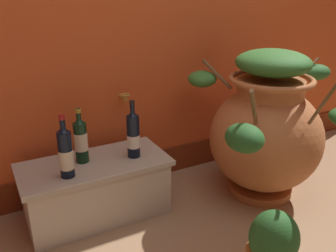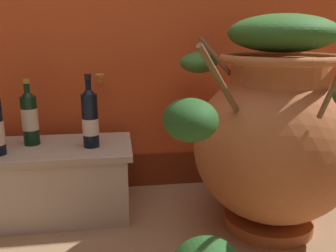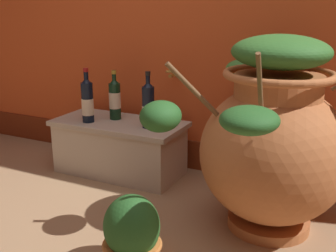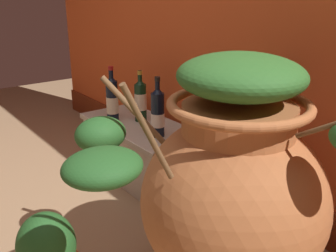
{
  "view_description": "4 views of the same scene",
  "coord_description": "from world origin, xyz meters",
  "px_view_note": "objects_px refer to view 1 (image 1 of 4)",
  "views": [
    {
      "loc": [
        -1.09,
        -1.06,
        1.32
      ],
      "look_at": [
        -0.09,
        0.8,
        0.5
      ],
      "focal_mm": 39.27,
      "sensor_mm": 36.0,
      "label": 1
    },
    {
      "loc": [
        -0.19,
        -0.86,
        0.88
      ],
      "look_at": [
        0.03,
        0.71,
        0.46
      ],
      "focal_mm": 37.47,
      "sensor_mm": 36.0,
      "label": 2
    },
    {
      "loc": [
        0.86,
        -1.37,
        1.1
      ],
      "look_at": [
        -0.15,
        0.7,
        0.41
      ],
      "focal_mm": 44.49,
      "sensor_mm": 36.0,
      "label": 3
    },
    {
      "loc": [
        1.39,
        -0.45,
        1.18
      ],
      "look_at": [
        -0.05,
        0.65,
        0.53
      ],
      "focal_mm": 42.13,
      "sensor_mm": 36.0,
      "label": 4
    }
  ],
  "objects_px": {
    "wine_bottle_left": "(81,139)",
    "potted_shrub": "(273,245)",
    "terracotta_urn": "(266,129)",
    "wine_bottle_middle": "(133,134)",
    "wine_bottle_right": "(66,152)"
  },
  "relations": [
    {
      "from": "wine_bottle_middle",
      "to": "potted_shrub",
      "type": "bearing_deg",
      "value": -66.0
    },
    {
      "from": "terracotta_urn",
      "to": "wine_bottle_left",
      "type": "distance_m",
      "value": 1.15
    },
    {
      "from": "wine_bottle_middle",
      "to": "wine_bottle_right",
      "type": "xyz_separation_m",
      "value": [
        -0.41,
        -0.06,
        -0.0
      ]
    },
    {
      "from": "wine_bottle_left",
      "to": "wine_bottle_middle",
      "type": "bearing_deg",
      "value": -14.71
    },
    {
      "from": "wine_bottle_middle",
      "to": "potted_shrub",
      "type": "height_order",
      "value": "wine_bottle_middle"
    },
    {
      "from": "terracotta_urn",
      "to": "wine_bottle_middle",
      "type": "relative_size",
      "value": 3.17
    },
    {
      "from": "wine_bottle_middle",
      "to": "wine_bottle_right",
      "type": "distance_m",
      "value": 0.42
    },
    {
      "from": "wine_bottle_left",
      "to": "potted_shrub",
      "type": "distance_m",
      "value": 1.17
    },
    {
      "from": "terracotta_urn",
      "to": "wine_bottle_middle",
      "type": "bearing_deg",
      "value": 163.53
    },
    {
      "from": "wine_bottle_left",
      "to": "potted_shrub",
      "type": "bearing_deg",
      "value": -53.8
    },
    {
      "from": "wine_bottle_left",
      "to": "wine_bottle_right",
      "type": "xyz_separation_m",
      "value": [
        -0.12,
        -0.14,
        0.0
      ]
    },
    {
      "from": "wine_bottle_left",
      "to": "wine_bottle_middle",
      "type": "distance_m",
      "value": 0.3
    },
    {
      "from": "terracotta_urn",
      "to": "wine_bottle_right",
      "type": "bearing_deg",
      "value": 171.6
    },
    {
      "from": "terracotta_urn",
      "to": "wine_bottle_middle",
      "type": "distance_m",
      "value": 0.85
    },
    {
      "from": "wine_bottle_left",
      "to": "wine_bottle_middle",
      "type": "xyz_separation_m",
      "value": [
        0.29,
        -0.08,
        0.0
      ]
    }
  ]
}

